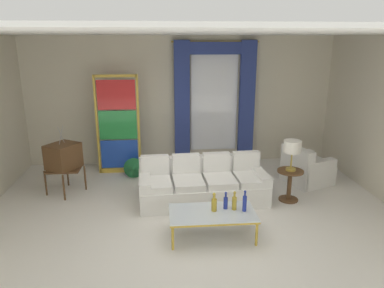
# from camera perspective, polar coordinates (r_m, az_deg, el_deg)

# --- Properties ---
(ground_plane) EXTENTS (16.00, 16.00, 0.00)m
(ground_plane) POSITION_cam_1_polar(r_m,az_deg,el_deg) (6.27, -0.00, -11.59)
(ground_plane) COLOR white
(wall_rear) EXTENTS (8.00, 0.12, 3.00)m
(wall_rear) POSITION_cam_1_polar(r_m,az_deg,el_deg) (8.72, -1.79, 6.80)
(wall_rear) COLOR beige
(wall_rear) RESTS_ON ground
(ceiling_slab) EXTENTS (8.00, 7.60, 0.04)m
(ceiling_slab) POSITION_cam_1_polar(r_m,az_deg,el_deg) (6.34, -0.67, 17.06)
(ceiling_slab) COLOR white
(curtained_window) EXTENTS (2.00, 0.17, 2.70)m
(curtained_window) POSITION_cam_1_polar(r_m,az_deg,el_deg) (8.60, 3.60, 8.27)
(curtained_window) COLOR white
(curtained_window) RESTS_ON ground
(couch_white_long) EXTENTS (2.38, 1.04, 0.86)m
(couch_white_long) POSITION_cam_1_polar(r_m,az_deg,el_deg) (6.82, 1.66, -6.39)
(couch_white_long) COLOR white
(couch_white_long) RESTS_ON ground
(coffee_table) EXTENTS (1.30, 0.71, 0.41)m
(coffee_table) POSITION_cam_1_polar(r_m,az_deg,el_deg) (5.60, 3.19, -10.92)
(coffee_table) COLOR silver
(coffee_table) RESTS_ON ground
(bottle_blue_decanter) EXTENTS (0.06, 0.06, 0.34)m
(bottle_blue_decanter) POSITION_cam_1_polar(r_m,az_deg,el_deg) (5.60, 8.26, -9.10)
(bottle_blue_decanter) COLOR navy
(bottle_blue_decanter) RESTS_ON coffee_table
(bottle_crystal_tall) EXTENTS (0.08, 0.08, 0.30)m
(bottle_crystal_tall) POSITION_cam_1_polar(r_m,az_deg,el_deg) (5.57, 3.49, -9.35)
(bottle_crystal_tall) COLOR gold
(bottle_crystal_tall) RESTS_ON coffee_table
(bottle_amber_squat) EXTENTS (0.07, 0.07, 0.28)m
(bottle_amber_squat) POSITION_cam_1_polar(r_m,az_deg,el_deg) (5.65, 5.30, -9.07)
(bottle_amber_squat) COLOR navy
(bottle_amber_squat) RESTS_ON coffee_table
(bottle_ruby_flask) EXTENTS (0.07, 0.07, 0.30)m
(bottle_ruby_flask) POSITION_cam_1_polar(r_m,az_deg,el_deg) (5.64, 6.66, -9.08)
(bottle_ruby_flask) COLOR gold
(bottle_ruby_flask) RESTS_ON coffee_table
(vintage_tv) EXTENTS (0.74, 0.77, 1.35)m
(vintage_tv) POSITION_cam_1_polar(r_m,az_deg,el_deg) (7.42, -19.56, -1.99)
(vintage_tv) COLOR brown
(vintage_tv) RESTS_ON ground
(armchair_white) EXTENTS (1.05, 1.04, 0.80)m
(armchair_white) POSITION_cam_1_polar(r_m,az_deg,el_deg) (7.97, 17.41, -3.88)
(armchair_white) COLOR white
(armchair_white) RESTS_ON ground
(stained_glass_divider) EXTENTS (0.95, 0.05, 2.20)m
(stained_glass_divider) POSITION_cam_1_polar(r_m,az_deg,el_deg) (8.15, -11.53, 2.63)
(stained_glass_divider) COLOR gold
(stained_glass_divider) RESTS_ON ground
(peacock_figurine) EXTENTS (0.44, 0.60, 0.50)m
(peacock_figurine) POSITION_cam_1_polar(r_m,az_deg,el_deg) (7.96, -9.19, -3.89)
(peacock_figurine) COLOR beige
(peacock_figurine) RESTS_ON ground
(round_side_table) EXTENTS (0.48, 0.48, 0.59)m
(round_side_table) POSITION_cam_1_polar(r_m,az_deg,el_deg) (7.02, 15.07, -5.86)
(round_side_table) COLOR brown
(round_side_table) RESTS_ON ground
(table_lamp_brass) EXTENTS (0.32, 0.32, 0.57)m
(table_lamp_brass) POSITION_cam_1_polar(r_m,az_deg,el_deg) (6.80, 15.48, -0.59)
(table_lamp_brass) COLOR #B29338
(table_lamp_brass) RESTS_ON round_side_table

